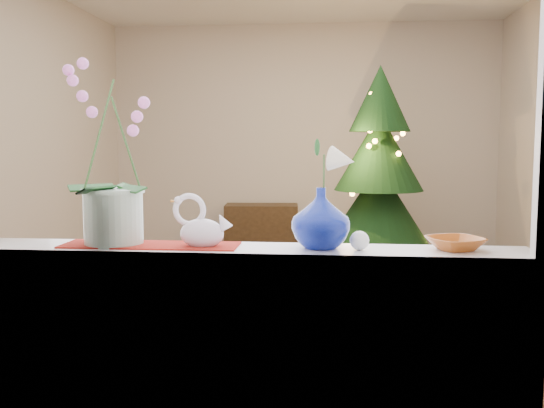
% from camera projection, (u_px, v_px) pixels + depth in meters
% --- Properties ---
extents(ground, '(5.00, 5.00, 0.00)m').
position_uv_depth(ground, '(287.00, 310.00, 4.80)').
color(ground, '#352215').
rests_on(ground, ground).
extents(wall_back, '(4.50, 0.10, 2.70)m').
position_uv_depth(wall_back, '(303.00, 140.00, 7.14)').
color(wall_back, beige).
rests_on(wall_back, ground).
extents(wall_front, '(4.50, 0.10, 2.70)m').
position_uv_depth(wall_front, '(240.00, 136.00, 2.19)').
color(wall_front, beige).
rests_on(wall_front, ground).
extents(wall_left, '(0.10, 5.00, 2.70)m').
position_uv_depth(wall_left, '(10.00, 139.00, 4.88)').
color(wall_left, beige).
rests_on(wall_left, ground).
extents(window_apron, '(2.20, 0.08, 0.88)m').
position_uv_depth(window_apron, '(243.00, 375.00, 2.32)').
color(window_apron, white).
rests_on(window_apron, ground).
extents(windowsill, '(2.20, 0.26, 0.04)m').
position_uv_depth(windowsill, '(245.00, 252.00, 2.36)').
color(windowsill, white).
rests_on(windowsill, window_apron).
extents(window_frame, '(2.22, 0.06, 1.60)m').
position_uv_depth(window_frame, '(241.00, 39.00, 2.18)').
color(window_frame, white).
rests_on(window_frame, windowsill).
extents(runner, '(0.70, 0.20, 0.01)m').
position_uv_depth(runner, '(150.00, 245.00, 2.40)').
color(runner, maroon).
rests_on(runner, windowsill).
extents(orchid_pot, '(0.26, 0.26, 0.74)m').
position_uv_depth(orchid_pot, '(112.00, 152.00, 2.39)').
color(orchid_pot, silver).
rests_on(orchid_pot, windowsill).
extents(swan, '(0.25, 0.14, 0.20)m').
position_uv_depth(swan, '(202.00, 222.00, 2.35)').
color(swan, silver).
rests_on(swan, windowsill).
extents(blue_vase, '(0.29, 0.29, 0.27)m').
position_uv_depth(blue_vase, '(321.00, 214.00, 2.33)').
color(blue_vase, navy).
rests_on(blue_vase, windowsill).
extents(lily, '(0.15, 0.09, 0.20)m').
position_uv_depth(lily, '(321.00, 152.00, 2.31)').
color(lily, silver).
rests_on(lily, blue_vase).
extents(paperweight, '(0.08, 0.08, 0.07)m').
position_uv_depth(paperweight, '(359.00, 241.00, 2.30)').
color(paperweight, white).
rests_on(paperweight, windowsill).
extents(amber_dish, '(0.23, 0.23, 0.04)m').
position_uv_depth(amber_dish, '(455.00, 244.00, 2.30)').
color(amber_dish, '#9E4C19').
rests_on(amber_dish, windowsill).
extents(xmas_tree, '(1.27, 1.27, 2.06)m').
position_uv_depth(xmas_tree, '(379.00, 173.00, 5.83)').
color(xmas_tree, black).
rests_on(xmas_tree, ground).
extents(side_table, '(0.85, 0.47, 0.62)m').
position_uv_depth(side_table, '(262.00, 231.00, 6.94)').
color(side_table, black).
rests_on(side_table, ground).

